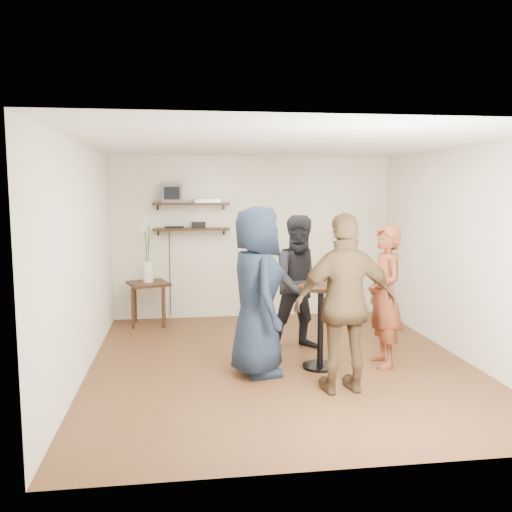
{
  "coord_description": "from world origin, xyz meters",
  "views": [
    {
      "loc": [
        -1.15,
        -6.2,
        2.09
      ],
      "look_at": [
        -0.24,
        0.4,
        1.26
      ],
      "focal_mm": 38.0,
      "sensor_mm": 36.0,
      "label": 1
    }
  ],
  "objects_px": {
    "dvd_deck": "(207,201)",
    "person_dark": "(302,283)",
    "crt_monitor": "(172,193)",
    "person_plaid": "(385,296)",
    "side_table": "(148,289)",
    "person_navy": "(257,291)",
    "radio": "(198,225)",
    "person_brown": "(346,304)",
    "drinks_table": "(321,315)"
  },
  "relations": [
    {
      "from": "dvd_deck",
      "to": "person_dark",
      "type": "bearing_deg",
      "value": -58.18
    },
    {
      "from": "crt_monitor",
      "to": "person_plaid",
      "type": "distance_m",
      "value": 3.78
    },
    {
      "from": "side_table",
      "to": "person_navy",
      "type": "relative_size",
      "value": 0.37
    },
    {
      "from": "radio",
      "to": "person_plaid",
      "type": "height_order",
      "value": "person_plaid"
    },
    {
      "from": "person_navy",
      "to": "side_table",
      "type": "bearing_deg",
      "value": 21.76
    },
    {
      "from": "person_dark",
      "to": "person_navy",
      "type": "height_order",
      "value": "person_navy"
    },
    {
      "from": "person_dark",
      "to": "person_brown",
      "type": "height_order",
      "value": "person_brown"
    },
    {
      "from": "drinks_table",
      "to": "person_brown",
      "type": "height_order",
      "value": "person_brown"
    },
    {
      "from": "person_plaid",
      "to": "person_dark",
      "type": "bearing_deg",
      "value": -132.86
    },
    {
      "from": "crt_monitor",
      "to": "dvd_deck",
      "type": "bearing_deg",
      "value": 0.0
    },
    {
      "from": "side_table",
      "to": "person_plaid",
      "type": "height_order",
      "value": "person_plaid"
    },
    {
      "from": "side_table",
      "to": "crt_monitor",
      "type": "bearing_deg",
      "value": 35.36
    },
    {
      "from": "person_plaid",
      "to": "drinks_table",
      "type": "bearing_deg",
      "value": -90.0
    },
    {
      "from": "dvd_deck",
      "to": "person_plaid",
      "type": "xyz_separation_m",
      "value": [
        1.95,
        -2.59,
        -1.06
      ]
    },
    {
      "from": "radio",
      "to": "side_table",
      "type": "height_order",
      "value": "radio"
    },
    {
      "from": "crt_monitor",
      "to": "radio",
      "type": "bearing_deg",
      "value": 0.0
    },
    {
      "from": "person_plaid",
      "to": "person_brown",
      "type": "xyz_separation_m",
      "value": [
        -0.71,
        -0.76,
        0.09
      ]
    },
    {
      "from": "radio",
      "to": "person_dark",
      "type": "bearing_deg",
      "value": -55.01
    },
    {
      "from": "crt_monitor",
      "to": "radio",
      "type": "xyz_separation_m",
      "value": [
        0.4,
        0.0,
        -0.5
      ]
    },
    {
      "from": "person_dark",
      "to": "person_navy",
      "type": "distance_m",
      "value": 1.12
    },
    {
      "from": "crt_monitor",
      "to": "dvd_deck",
      "type": "height_order",
      "value": "crt_monitor"
    },
    {
      "from": "radio",
      "to": "person_dark",
      "type": "distance_m",
      "value": 2.3
    },
    {
      "from": "person_plaid",
      "to": "dvd_deck",
      "type": "bearing_deg",
      "value": -142.62
    },
    {
      "from": "radio",
      "to": "person_plaid",
      "type": "distance_m",
      "value": 3.4
    },
    {
      "from": "radio",
      "to": "person_navy",
      "type": "bearing_deg",
      "value": -78.25
    },
    {
      "from": "person_plaid",
      "to": "person_dark",
      "type": "distance_m",
      "value": 1.13
    },
    {
      "from": "dvd_deck",
      "to": "person_dark",
      "type": "xyz_separation_m",
      "value": [
        1.12,
        -1.81,
        -1.02
      ]
    },
    {
      "from": "side_table",
      "to": "person_dark",
      "type": "bearing_deg",
      "value": -36.96
    },
    {
      "from": "crt_monitor",
      "to": "person_brown",
      "type": "height_order",
      "value": "crt_monitor"
    },
    {
      "from": "radio",
      "to": "side_table",
      "type": "bearing_deg",
      "value": -161.06
    },
    {
      "from": "side_table",
      "to": "drinks_table",
      "type": "relative_size",
      "value": 0.73
    },
    {
      "from": "dvd_deck",
      "to": "person_navy",
      "type": "bearing_deg",
      "value": -81.23
    },
    {
      "from": "drinks_table",
      "to": "person_dark",
      "type": "relative_size",
      "value": 0.56
    },
    {
      "from": "crt_monitor",
      "to": "person_dark",
      "type": "height_order",
      "value": "crt_monitor"
    },
    {
      "from": "drinks_table",
      "to": "person_plaid",
      "type": "distance_m",
      "value": 0.8
    },
    {
      "from": "crt_monitor",
      "to": "radio",
      "type": "height_order",
      "value": "crt_monitor"
    },
    {
      "from": "drinks_table",
      "to": "person_brown",
      "type": "distance_m",
      "value": 0.82
    },
    {
      "from": "side_table",
      "to": "person_dark",
      "type": "height_order",
      "value": "person_dark"
    },
    {
      "from": "crt_monitor",
      "to": "person_dark",
      "type": "distance_m",
      "value": 2.72
    },
    {
      "from": "dvd_deck",
      "to": "person_navy",
      "type": "xyz_separation_m",
      "value": [
        0.41,
        -2.68,
        -0.95
      ]
    },
    {
      "from": "side_table",
      "to": "person_brown",
      "type": "relative_size",
      "value": 0.38
    },
    {
      "from": "dvd_deck",
      "to": "radio",
      "type": "relative_size",
      "value": 1.82
    },
    {
      "from": "crt_monitor",
      "to": "dvd_deck",
      "type": "relative_size",
      "value": 0.8
    },
    {
      "from": "person_plaid",
      "to": "person_dark",
      "type": "height_order",
      "value": "person_dark"
    },
    {
      "from": "drinks_table",
      "to": "person_brown",
      "type": "xyz_separation_m",
      "value": [
        0.06,
        -0.77,
        0.3
      ]
    },
    {
      "from": "side_table",
      "to": "dvd_deck",
      "type": "bearing_deg",
      "value": 16.16
    },
    {
      "from": "person_navy",
      "to": "person_brown",
      "type": "distance_m",
      "value": 1.06
    },
    {
      "from": "dvd_deck",
      "to": "person_plaid",
      "type": "relative_size",
      "value": 0.24
    },
    {
      "from": "crt_monitor",
      "to": "dvd_deck",
      "type": "xyz_separation_m",
      "value": [
        0.55,
        0.0,
        -0.12
      ]
    },
    {
      "from": "crt_monitor",
      "to": "person_plaid",
      "type": "relative_size",
      "value": 0.19
    }
  ]
}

